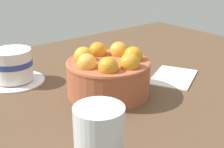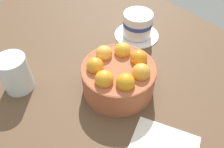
% 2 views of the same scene
% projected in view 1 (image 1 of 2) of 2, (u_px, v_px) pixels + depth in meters
% --- Properties ---
extents(ground_plane, '(1.19, 0.84, 0.04)m').
position_uv_depth(ground_plane, '(109.00, 101.00, 0.68)').
color(ground_plane, brown).
extents(terracotta_bowl, '(0.17, 0.17, 0.10)m').
position_uv_depth(terracotta_bowl, '(109.00, 73.00, 0.65)').
color(terracotta_bowl, '#AD5938').
rests_on(terracotta_bowl, ground_plane).
extents(coffee_cup, '(0.13, 0.13, 0.08)m').
position_uv_depth(coffee_cup, '(13.00, 67.00, 0.72)').
color(coffee_cup, white).
rests_on(coffee_cup, ground_plane).
extents(water_glass, '(0.07, 0.07, 0.09)m').
position_uv_depth(water_glass, '(99.00, 138.00, 0.43)').
color(water_glass, silver).
rests_on(water_glass, ground_plane).
extents(folded_napkin, '(0.16, 0.14, 0.01)m').
position_uv_depth(folded_napkin, '(173.00, 77.00, 0.75)').
color(folded_napkin, white).
rests_on(folded_napkin, ground_plane).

